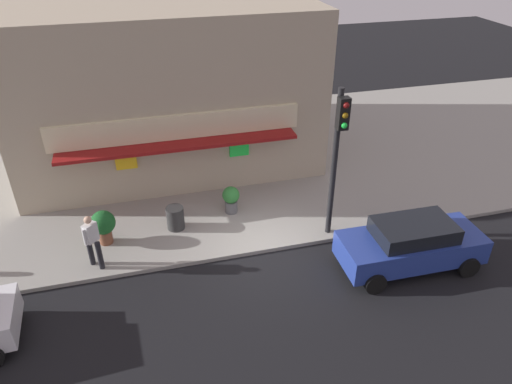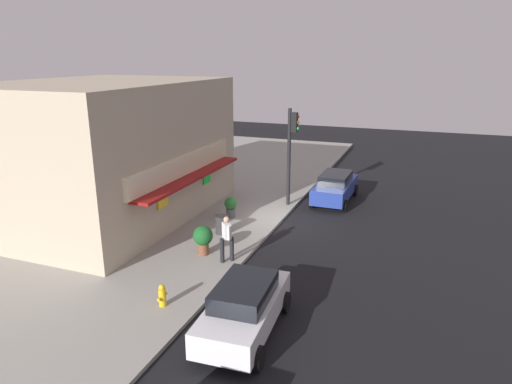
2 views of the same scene
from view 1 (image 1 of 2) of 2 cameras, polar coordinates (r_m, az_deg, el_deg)
name	(u,v)px [view 1 (image 1 of 2)]	position (r m, az deg, el deg)	size (l,w,h in m)	color
ground_plane	(265,253)	(15.06, 1.13, -7.39)	(61.57, 61.57, 0.00)	black
sidewalk	(224,161)	(20.28, -3.85, 3.77)	(41.04, 12.81, 0.13)	gray
corner_building	(164,79)	(20.43, -11.03, 13.30)	(11.44, 9.19, 6.32)	tan
traffic_light	(337,147)	(14.23, 9.83, 5.44)	(0.32, 0.58, 4.95)	black
trash_can	(175,218)	(15.93, -9.73, -3.11)	(0.59, 0.59, 0.80)	#2D2D2D
pedestrian	(92,240)	(14.57, -19.22, -5.48)	(0.50, 0.50, 1.78)	black
potted_plant_by_doorway	(231,198)	(16.45, -3.04, -0.75)	(0.60, 0.60, 0.99)	#59595B
potted_plant_by_window	(103,225)	(15.62, -17.98, -3.78)	(0.77, 0.77, 1.16)	brown
parked_car_blue	(411,244)	(14.82, 18.24, -5.99)	(4.31, 1.97, 1.57)	navy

